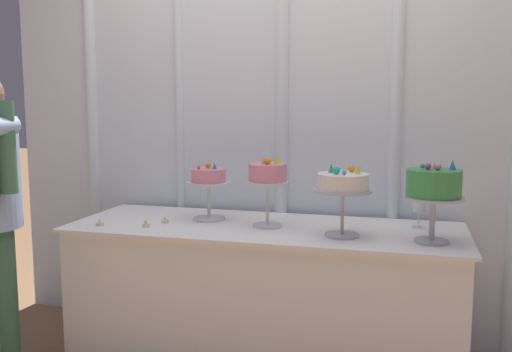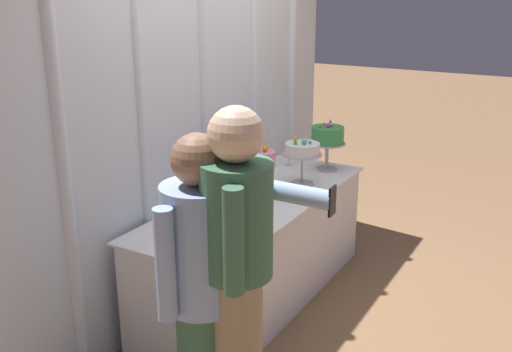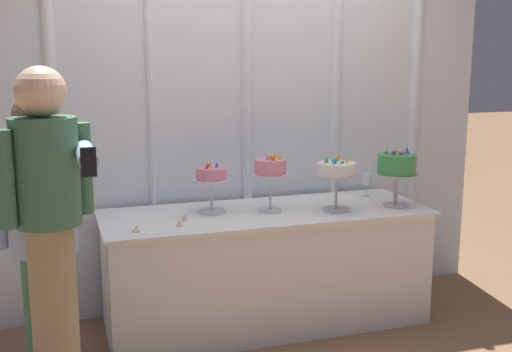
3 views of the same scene
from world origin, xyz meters
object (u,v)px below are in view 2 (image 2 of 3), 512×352
wine_glass (289,152)px  guest_girl_blue_dress (203,286)px  cake_display_midright (302,151)px  tealight_far_left (215,252)px  cake_table (257,250)px  tealight_near_left (234,234)px  guest_man_pink_jacket (237,275)px  tealight_near_right (221,227)px  cake_display_midleft (261,161)px  cake_display_rightmost (328,137)px  cake_display_leftmost (220,181)px

wine_glass → guest_girl_blue_dress: size_ratio=0.11×
cake_display_midright → tealight_far_left: bearing=-175.5°
cake_table → tealight_near_left: size_ratio=54.90×
tealight_far_left → guest_girl_blue_dress: 0.56m
tealight_far_left → guest_girl_blue_dress: (-0.48, -0.26, 0.10)m
tealight_far_left → guest_man_pink_jacket: size_ratio=0.03×
cake_table → tealight_near_right: (-0.54, -0.07, 0.38)m
tealight_near_right → guest_girl_blue_dress: size_ratio=0.03×
wine_glass → tealight_near_right: (-1.32, -0.23, -0.11)m
cake_table → cake_display_midright: (0.42, -0.13, 0.62)m
cake_display_midleft → cake_display_midright: 0.42m
wine_glass → cake_display_rightmost: bearing=-79.6°
cake_display_midleft → tealight_near_right: bearing=-174.5°
cake_display_rightmost → guest_man_pink_jacket: size_ratio=0.23×
wine_glass → tealight_near_right: 1.35m
wine_glass → guest_girl_blue_dress: bearing=-162.8°
cake_table → cake_display_rightmost: size_ratio=5.33×
cake_display_leftmost → tealight_far_left: (-0.51, -0.29, -0.21)m
cake_display_rightmost → cake_display_midright: bearing=178.4°
cake_display_midright → guest_girl_blue_dress: bearing=-168.2°
cake_display_rightmost → tealight_far_left: (-1.68, -0.09, -0.25)m
cake_display_leftmost → tealight_far_left: 0.62m
cake_display_leftmost → tealight_near_right: bearing=-145.8°
cake_display_rightmost → tealight_far_left: cake_display_rightmost is taller
tealight_near_right → guest_man_pink_jacket: guest_man_pink_jacket is taller
tealight_near_left → guest_girl_blue_dress: (-0.73, -0.30, 0.09)m
cake_display_rightmost → tealight_near_right: size_ratio=9.43×
cake_display_leftmost → guest_girl_blue_dress: guest_girl_blue_dress is taller
tealight_near_left → cake_display_rightmost: bearing=2.1°
cake_display_rightmost → guest_man_pink_jacket: bearing=-166.4°
wine_glass → tealight_near_left: size_ratio=4.33×
tealight_near_left → guest_girl_blue_dress: bearing=-157.8°
cake_display_leftmost → wine_glass: cake_display_leftmost is taller
cake_display_midleft → guest_man_pink_jacket: 1.46m
cake_display_leftmost → cake_display_midleft: (0.36, -0.08, 0.05)m
cake_display_midright → wine_glass: (0.36, 0.29, -0.13)m
wine_glass → guest_girl_blue_dress: (-2.11, -0.65, -0.01)m
cake_display_midright → tealight_near_left: 1.04m
cake_display_midleft → tealight_far_left: bearing=-166.3°
wine_glass → tealight_near_left: bearing=-165.6°
cake_display_rightmost → wine_glass: (-0.06, 0.30, -0.15)m
tealight_far_left → wine_glass: bearing=13.4°
cake_table → tealight_near_right: 0.67m
cake_display_midright → guest_girl_blue_dress: (-1.75, -0.36, -0.14)m
tealight_far_left → tealight_near_left: 0.25m
cake_table → cake_display_midleft: bearing=-34.9°
cake_table → tealight_near_left: tealight_near_left is taller
tealight_near_left → tealight_near_right: size_ratio=0.92×
cake_display_rightmost → tealight_near_right: bearing=177.2°
cake_display_midleft → tealight_near_right: 0.62m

